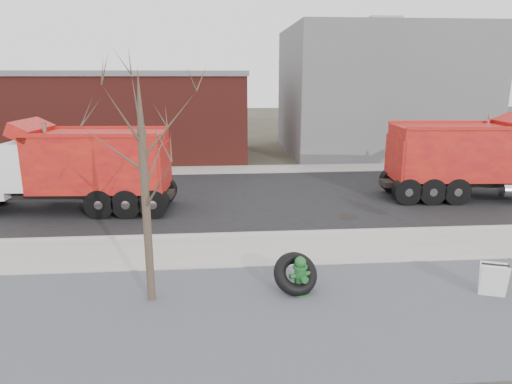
{
  "coord_description": "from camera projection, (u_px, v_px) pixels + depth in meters",
  "views": [
    {
      "loc": [
        -1.58,
        -12.28,
        5.02
      ],
      "look_at": [
        -0.45,
        1.74,
        1.4
      ],
      "focal_mm": 32.0,
      "sensor_mm": 36.0,
      "label": 1
    }
  ],
  "objects": [
    {
      "name": "road",
      "position": [
        258.0,
        197.0,
        19.31
      ],
      "size": [
        60.0,
        9.4,
        0.02
      ],
      "primitive_type": "cube",
      "color": "black",
      "rests_on": "ground"
    },
    {
      "name": "fire_hydrant",
      "position": [
        300.0,
        277.0,
        10.68
      ],
      "size": [
        0.54,
        0.53,
        0.95
      ],
      "rotation": [
        0.0,
        0.0,
        0.33
      ],
      "color": "#245E2C",
      "rests_on": "ground"
    },
    {
      "name": "sandwich_board",
      "position": [
        493.0,
        280.0,
        10.52
      ],
      "size": [
        0.67,
        0.54,
        0.8
      ],
      "rotation": [
        0.0,
        0.0,
        -0.35
      ],
      "color": "white",
      "rests_on": "ground"
    },
    {
      "name": "building_grey",
      "position": [
        378.0,
        91.0,
        30.31
      ],
      "size": [
        12.0,
        10.0,
        8.0
      ],
      "color": "slate",
      "rests_on": "ground"
    },
    {
      "name": "truck_tire",
      "position": [
        295.0,
        274.0,
        10.75
      ],
      "size": [
        1.24,
        1.12,
        1.01
      ],
      "color": "black",
      "rests_on": "ground"
    },
    {
      "name": "ground",
      "position": [
        276.0,
        253.0,
        13.23
      ],
      "size": [
        120.0,
        120.0,
        0.0
      ],
      "primitive_type": "plane",
      "color": "#383328",
      "rests_on": "ground"
    },
    {
      "name": "sidewalk",
      "position": [
        275.0,
        249.0,
        13.46
      ],
      "size": [
        60.0,
        2.5,
        0.06
      ],
      "primitive_type": "cube",
      "color": "#9E9B93",
      "rests_on": "ground"
    },
    {
      "name": "bare_tree",
      "position": [
        143.0,
        159.0,
        9.65
      ],
      "size": [
        3.2,
        3.2,
        5.2
      ],
      "color": "#382D23",
      "rests_on": "ground"
    },
    {
      "name": "curb",
      "position": [
        270.0,
        234.0,
        14.71
      ],
      "size": [
        60.0,
        0.15,
        0.11
      ],
      "primitive_type": "cube",
      "color": "#9E9B93",
      "rests_on": "ground"
    },
    {
      "name": "gravel_verge",
      "position": [
        296.0,
        314.0,
        9.85
      ],
      "size": [
        60.0,
        5.0,
        0.03
      ],
      "primitive_type": "cube",
      "color": "slate",
      "rests_on": "ground"
    },
    {
      "name": "dump_truck_red_a",
      "position": [
        479.0,
        157.0,
        18.72
      ],
      "size": [
        8.57,
        2.87,
        3.44
      ],
      "rotation": [
        0.0,
        0.0,
        -0.07
      ],
      "color": "black",
      "rests_on": "ground"
    },
    {
      "name": "far_sidewalk",
      "position": [
        249.0,
        169.0,
        24.8
      ],
      "size": [
        60.0,
        2.0,
        0.06
      ],
      "primitive_type": "cube",
      "color": "#9E9B93",
      "rests_on": "ground"
    },
    {
      "name": "building_brick",
      "position": [
        82.0,
        114.0,
        28.19
      ],
      "size": [
        20.2,
        8.2,
        5.3
      ],
      "color": "maroon",
      "rests_on": "ground"
    },
    {
      "name": "dump_truck_red_b",
      "position": [
        73.0,
        166.0,
        16.93
      ],
      "size": [
        8.09,
        2.79,
        3.4
      ],
      "rotation": [
        0.0,
        0.0,
        3.08
      ],
      "color": "black",
      "rests_on": "ground"
    }
  ]
}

